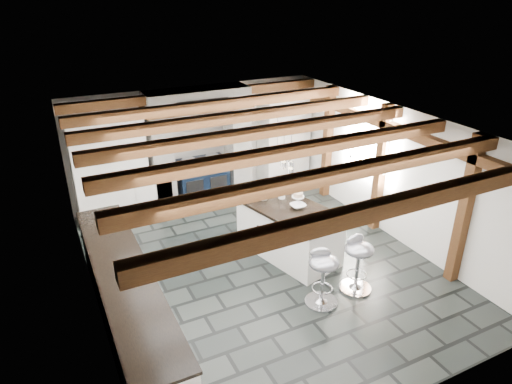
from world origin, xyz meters
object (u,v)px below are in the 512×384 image
kitchen_island (289,230)px  range_cooker (202,179)px  bar_stool_near (358,257)px  bar_stool_far (323,271)px

kitchen_island → range_cooker: bearing=87.9°
range_cooker → bar_stool_near: bearing=-76.1°
range_cooker → bar_stool_near: (0.95, -3.84, 0.07)m
kitchen_island → bar_stool_near: bearing=-86.7°
range_cooker → kitchen_island: (0.55, -2.57, -0.02)m
range_cooker → kitchen_island: kitchen_island is taller
bar_stool_far → kitchen_island: bearing=105.0°
range_cooker → bar_stool_near: 3.95m
kitchen_island → bar_stool_near: (0.40, -1.27, 0.10)m
kitchen_island → bar_stool_near: 1.34m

